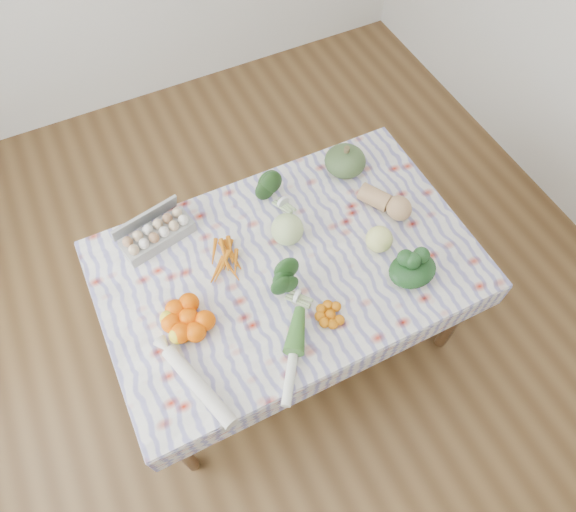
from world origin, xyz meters
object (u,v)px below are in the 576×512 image
object	(u,v)px
butternut_squash	(386,201)
grapefruit	(379,239)
dining_table	(288,272)
kabocha_squash	(345,161)
egg_carton	(158,235)
cabbage	(287,229)

from	to	relation	value
butternut_squash	grapefruit	xyz separation A→B (m)	(-0.14, -0.17, 0.00)
dining_table	grapefruit	size ratio (longest dim) A/B	13.19
butternut_squash	grapefruit	distance (m)	0.22
grapefruit	kabocha_squash	bearing A→B (deg)	79.31
egg_carton	cabbage	bearing A→B (deg)	-37.52
dining_table	kabocha_squash	bearing A→B (deg)	36.53
butternut_squash	cabbage	bearing A→B (deg)	144.48
egg_carton	butternut_squash	world-z (taller)	butternut_squash
cabbage	egg_carton	bearing A→B (deg)	154.90
kabocha_squash	cabbage	world-z (taller)	cabbage
dining_table	kabocha_squash	distance (m)	0.63
egg_carton	kabocha_squash	distance (m)	0.97
butternut_squash	kabocha_squash	bearing A→B (deg)	70.76
kabocha_squash	egg_carton	bearing A→B (deg)	179.76
cabbage	butternut_squash	xyz separation A→B (m)	(0.49, -0.05, -0.02)
egg_carton	kabocha_squash	world-z (taller)	kabocha_squash
egg_carton	kabocha_squash	bearing A→B (deg)	-12.66
cabbage	butternut_squash	distance (m)	0.49
cabbage	butternut_squash	bearing A→B (deg)	-5.66
dining_table	butternut_squash	bearing A→B (deg)	7.29
kabocha_squash	grapefruit	bearing A→B (deg)	-100.69
grapefruit	butternut_squash	bearing A→B (deg)	50.14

